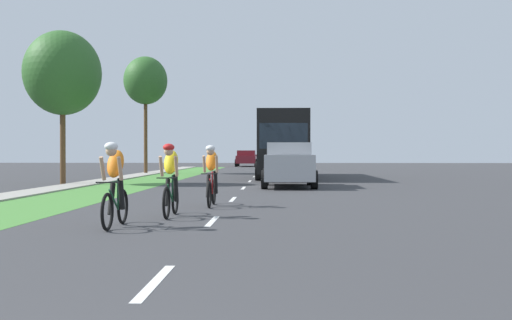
% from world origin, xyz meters
% --- Properties ---
extents(ground_plane, '(120.00, 120.00, 0.00)m').
position_xyz_m(ground_plane, '(0.00, 20.00, 0.00)').
color(ground_plane, '#38383A').
extents(grass_verge, '(2.88, 70.00, 0.01)m').
position_xyz_m(grass_verge, '(-5.05, 20.00, 0.00)').
color(grass_verge, '#478438').
rests_on(grass_verge, ground_plane).
extents(sidewalk_concrete, '(1.35, 70.00, 0.10)m').
position_xyz_m(sidewalk_concrete, '(-7.17, 20.00, 0.00)').
color(sidewalk_concrete, '#9E998E').
rests_on(sidewalk_concrete, ground_plane).
extents(lane_markings_center, '(0.12, 52.20, 0.01)m').
position_xyz_m(lane_markings_center, '(0.00, 24.00, 0.00)').
color(lane_markings_center, white).
rests_on(lane_markings_center, ground_plane).
extents(cyclist_lead, '(0.42, 1.72, 1.58)m').
position_xyz_m(cyclist_lead, '(-1.69, 8.94, 0.81)').
color(cyclist_lead, black).
rests_on(cyclist_lead, ground_plane).
extents(cyclist_trailing, '(0.42, 1.72, 1.58)m').
position_xyz_m(cyclist_trailing, '(-0.99, 10.79, 0.81)').
color(cyclist_trailing, black).
rests_on(cyclist_trailing, ground_plane).
extents(cyclist_distant, '(0.42, 1.72, 1.58)m').
position_xyz_m(cyclist_distant, '(-0.38, 13.29, 0.81)').
color(cyclist_distant, black).
rests_on(cyclist_distant, ground_plane).
extents(suv_silver, '(2.15, 4.70, 1.79)m').
position_xyz_m(suv_silver, '(1.79, 22.10, 0.95)').
color(suv_silver, '#A5A8AD').
rests_on(suv_silver, ground_plane).
extents(bus_black, '(2.78, 11.60, 3.48)m').
position_xyz_m(bus_black, '(1.63, 31.32, 1.98)').
color(bus_black, black).
rests_on(bus_black, ground_plane).
extents(sedan_dark_green, '(1.98, 4.30, 1.52)m').
position_xyz_m(sedan_dark_green, '(1.32, 49.21, 0.77)').
color(sedan_dark_green, '#194C2D').
rests_on(sedan_dark_green, ground_plane).
extents(pickup_maroon, '(2.22, 5.10, 1.64)m').
position_xyz_m(pickup_maroon, '(-1.76, 58.45, 0.83)').
color(pickup_maroon, maroon).
rests_on(pickup_maroon, ground_plane).
extents(street_tree_near, '(3.38, 3.38, 6.77)m').
position_xyz_m(street_tree_near, '(-8.15, 23.84, 4.90)').
color(street_tree_near, brown).
rests_on(street_tree_near, ground_plane).
extents(street_tree_far, '(2.91, 2.91, 7.84)m').
position_xyz_m(street_tree_far, '(-7.47, 37.30, 6.20)').
color(street_tree_far, brown).
rests_on(street_tree_far, ground_plane).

